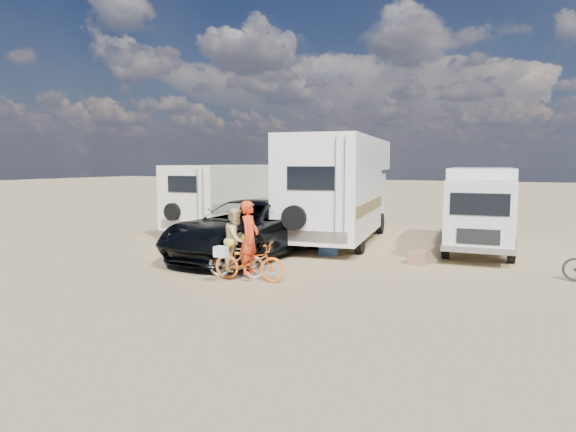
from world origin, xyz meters
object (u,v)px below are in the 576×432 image
at_px(cooler, 328,249).
at_px(box_truck, 480,210).
at_px(rv_main, 339,190).
at_px(bike_woman, 236,260).
at_px(rv_left, 231,198).
at_px(crate, 418,258).
at_px(dark_suv, 248,228).
at_px(rider_man, 249,245).
at_px(bike_man, 250,261).
at_px(rider_woman, 236,247).

bearing_deg(cooler, box_truck, 49.00).
height_order(rv_main, bike_woman, rv_main).
xyz_separation_m(rv_left, crate, (8.41, -3.56, -1.17)).
bearing_deg(box_truck, dark_suv, -151.18).
xyz_separation_m(rv_left, bike_woman, (4.73, -7.15, -0.91)).
xyz_separation_m(dark_suv, crate, (4.87, 1.00, -0.65)).
xyz_separation_m(rider_man, cooler, (0.54, 3.80, -0.67)).
xyz_separation_m(bike_man, rider_woman, (-0.44, 0.10, 0.31)).
xyz_separation_m(rv_main, bike_woman, (-0.29, -6.51, -1.39)).
distance_m(rider_man, cooler, 3.89).
distance_m(dark_suv, bike_man, 3.17).
height_order(rider_woman, cooler, rider_woman).
bearing_deg(bike_man, dark_suv, 22.33).
xyz_separation_m(rider_woman, cooler, (0.98, 3.69, -0.58)).
height_order(box_truck, dark_suv, box_truck).
distance_m(rider_man, rider_woman, 0.46).
distance_m(cooler, crate, 2.71).
distance_m(rv_left, rider_woman, 8.59).
height_order(box_truck, rider_woman, box_truck).
height_order(box_truck, cooler, box_truck).
xyz_separation_m(bike_man, cooler, (0.54, 3.80, -0.27)).
bearing_deg(bike_woman, crate, -53.88).
bearing_deg(bike_woman, box_truck, -45.25).
distance_m(bike_woman, crate, 5.15).
relative_size(bike_woman, crate, 3.13).
distance_m(rv_left, box_truck, 9.75).
height_order(rider_man, rider_woman, rider_man).
xyz_separation_m(bike_woman, cooler, (0.98, 3.69, -0.25)).
distance_m(box_truck, rider_woman, 8.32).
height_order(dark_suv, cooler, dark_suv).
height_order(dark_suv, bike_man, dark_suv).
xyz_separation_m(rv_main, rider_man, (0.15, -6.61, -0.97)).
bearing_deg(bike_man, rider_man, -0.00).
bearing_deg(bike_man, rv_main, -7.59).
relative_size(bike_woman, rider_woman, 0.96).
bearing_deg(bike_woman, dark_suv, 16.54).
xyz_separation_m(rv_left, cooler, (5.70, -3.46, -1.16)).
bearing_deg(crate, dark_suv, -168.40).
height_order(bike_woman, crate, bike_woman).
xyz_separation_m(rv_main, rv_left, (-5.02, 0.65, -0.48)).
distance_m(bike_woman, rider_man, 0.62).
bearing_deg(crate, bike_man, -131.29).
bearing_deg(rv_left, rider_woman, -59.17).
distance_m(box_truck, dark_suv, 7.41).
relative_size(rv_main, rider_man, 4.36).
relative_size(dark_suv, rider_man, 3.50).
bearing_deg(bike_man, crate, -50.15).
bearing_deg(bike_woman, cooler, -22.94).
bearing_deg(rv_main, rider_woman, -100.15).
bearing_deg(dark_suv, rider_woman, -61.94).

